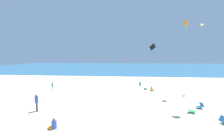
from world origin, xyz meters
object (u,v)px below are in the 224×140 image
at_px(cooler_box, 146,89).
at_px(person_2, 52,86).
at_px(person_1, 37,101).
at_px(beach_chair_near_camera, 200,106).
at_px(beach_chair_far_right, 224,120).
at_px(kite_black, 153,47).
at_px(kite_orange, 187,21).
at_px(person_0, 54,125).
at_px(person_4, 140,84).
at_px(kite_purple, 126,59).
at_px(person_3, 152,89).
at_px(kite_yellow, 202,25).
at_px(beach_chair_mid_beach, 191,110).

relative_size(cooler_box, person_2, 0.39).
bearing_deg(person_1, beach_chair_near_camera, 153.13).
distance_m(beach_chair_far_right, person_2, 20.54).
xyz_separation_m(beach_chair_near_camera, kite_black, (-3.92, 5.54, 6.17)).
xyz_separation_m(kite_black, kite_orange, (4.12, -0.43, 3.23)).
bearing_deg(person_0, beach_chair_far_right, 175.50).
relative_size(person_4, kite_black, 0.48).
bearing_deg(beach_chair_far_right, person_0, -179.85).
relative_size(beach_chair_near_camera, person_0, 0.97).
relative_size(person_1, person_2, 1.20).
bearing_deg(person_1, kite_purple, -146.23).
bearing_deg(person_0, cooler_box, -135.19).
xyz_separation_m(person_0, kite_purple, (5.37, 25.08, 4.25)).
height_order(person_2, kite_black, kite_black).
distance_m(person_0, person_2, 12.24).
bearing_deg(kite_orange, kite_purple, 117.37).
relative_size(person_2, person_3, 1.84).
xyz_separation_m(kite_yellow, kite_black, (-7.27, -2.35, -3.31)).
bearing_deg(cooler_box, person_1, -138.82).
bearing_deg(person_0, person_4, -128.34).
bearing_deg(kite_orange, person_4, 131.50).
distance_m(kite_purple, kite_orange, 17.24).
xyz_separation_m(person_2, kite_yellow, (21.66, 2.37, 8.95)).
relative_size(cooler_box, person_1, 0.33).
distance_m(person_0, kite_orange, 19.10).
bearing_deg(person_1, person_3, -178.02).
distance_m(person_1, person_4, 17.18).
distance_m(cooler_box, person_3, 1.17).
distance_m(beach_chair_mid_beach, person_3, 8.59).
bearing_deg(person_4, beach_chair_mid_beach, -160.04).
bearing_deg(kite_black, kite_purple, 103.67).
bearing_deg(kite_orange, person_3, 153.35).
height_order(beach_chair_mid_beach, person_1, person_1).
height_order(beach_chair_mid_beach, kite_orange, kite_orange).
relative_size(person_4, kite_purple, 0.47).
distance_m(person_3, kite_orange, 10.32).
relative_size(kite_black, kite_orange, 0.87).
distance_m(cooler_box, person_4, 3.18).
xyz_separation_m(person_0, person_3, (9.13, 12.38, -0.01)).
bearing_deg(kite_purple, kite_yellow, -47.84).
height_order(person_3, kite_yellow, kite_yellow).
bearing_deg(cooler_box, person_4, 100.49).
height_order(beach_chair_near_camera, person_4, person_4).
distance_m(beach_chair_mid_beach, person_0, 12.01).
xyz_separation_m(beach_chair_far_right, person_4, (-5.16, 14.41, -0.02)).
bearing_deg(kite_black, kite_yellow, 17.89).
bearing_deg(person_2, person_0, 152.73).
relative_size(beach_chair_near_camera, kite_orange, 0.44).
distance_m(kite_purple, kite_yellow, 16.79).
xyz_separation_m(beach_chair_far_right, person_1, (-16.12, 1.20, 0.66)).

